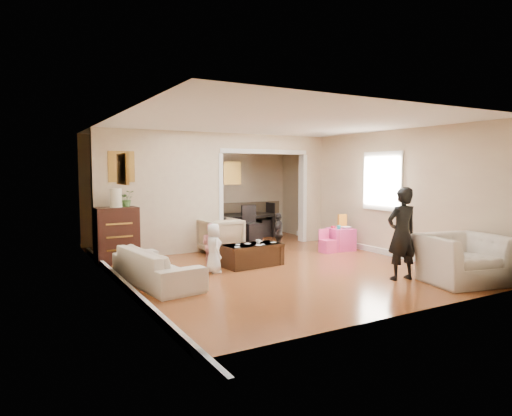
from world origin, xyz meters
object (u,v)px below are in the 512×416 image
coffee_table (252,255)px  child_kneel_a (214,248)px  play_table (341,239)px  child_toddler (278,234)px  child_kneel_b (211,245)px  table_lamp (116,198)px  armchair_front (460,259)px  dresser (117,235)px  coffee_cup (258,242)px  adult_person (402,234)px  armchair_back (220,236)px  dining_table (240,226)px  sofa (157,266)px  cyan_cup (339,227)px

coffee_table → child_kneel_a: 0.89m
play_table → child_toddler: child_toddler is taller
child_kneel_b → child_toddler: child_toddler is taller
table_lamp → child_kneel_a: table_lamp is taller
armchair_front → dresser: size_ratio=1.09×
coffee_cup → adult_person: 2.57m
table_lamp → child_toddler: bearing=-13.2°
armchair_back → coffee_cup: armchair_back is taller
dining_table → sofa: bearing=-139.2°
coffee_table → dining_table: (1.38, 3.14, 0.11)m
sofa → table_lamp: (-0.19, 1.91, 0.98)m
sofa → child_toddler: size_ratio=2.17×
dresser → coffee_table: (2.13, -1.49, -0.33)m
coffee_cup → child_kneel_b: (-0.80, 0.35, -0.05)m
table_lamp → coffee_cup: table_lamp is taller
cyan_cup → play_table: bearing=26.6°
dresser → dining_table: size_ratio=0.61×
dining_table → child_kneel_a: size_ratio=2.07×
armchair_back → coffee_cup: 1.55m
dining_table → child_kneel_b: child_kneel_b is taller
child_toddler → coffee_cup: bearing=-5.0°
armchair_front → coffee_cup: (-2.17, 2.66, 0.07)m
coffee_table → dining_table: dining_table is taller
armchair_back → play_table: size_ratio=1.61×
table_lamp → child_kneel_b: (1.43, -1.19, -0.85)m
cyan_cup → coffee_cup: bearing=-168.5°
coffee_cup → coffee_table: bearing=153.4°
child_kneel_a → dining_table: bearing=-29.3°
sofa → dining_table: size_ratio=1.08×
armchair_back → dining_table: bearing=-131.7°
play_table → adult_person: bearing=-109.6°
armchair_back → child_kneel_b: (-0.74, -1.19, 0.04)m
dresser → dining_table: 3.89m
armchair_back → child_kneel_b: size_ratio=1.00×
table_lamp → child_kneel_b: table_lamp is taller
cyan_cup → coffee_table: bearing=-170.1°
adult_person → child_kneel_a: size_ratio=1.76×
table_lamp → child_toddler: size_ratio=0.41×
coffee_table → child_kneel_a: size_ratio=1.27×
armchair_front → dining_table: 5.92m
armchair_front → play_table: size_ratio=2.32×
coffee_table → child_kneel_b: bearing=156.8°
play_table → child_kneel_b: 3.23m
coffee_table → play_table: 2.57m
dresser → play_table: size_ratio=2.13×
cyan_cup → dining_table: 2.92m
play_table → table_lamp: bearing=167.6°
cyan_cup → dining_table: bearing=110.9°
coffee_cup → child_toddler: child_toddler is taller
sofa → dresser: bearing=-1.7°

